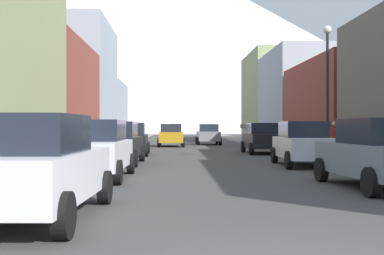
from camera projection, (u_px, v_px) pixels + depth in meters
name	position (u px, v px, depth m)	size (l,w,h in m)	color
sidewalk_left	(112.00, 146.00, 39.95)	(2.50, 100.00, 0.15)	gray
sidewalk_right	(270.00, 145.00, 40.41)	(2.50, 100.00, 0.15)	gray
storefront_left_2	(28.00, 98.00, 35.44)	(8.27, 12.87, 7.41)	brown
storefront_left_3	(78.00, 85.00, 48.90)	(6.32, 12.90, 11.39)	#99A5B2
storefront_left_4	(97.00, 112.00, 61.84)	(6.54, 12.23, 6.90)	#99A5B2
storefront_right_2	(366.00, 107.00, 35.00)	(8.84, 12.97, 6.01)	brown
storefront_right_3	(305.00, 99.00, 47.90)	(7.13, 12.13, 8.59)	#99A5B2
storefront_right_4	(281.00, 98.00, 60.65)	(7.96, 13.15, 10.22)	#8C9966
car_left_0	(33.00, 166.00, 8.68)	(2.22, 4.47, 1.78)	silver
car_left_1	(95.00, 149.00, 15.43)	(2.16, 4.44, 1.78)	silver
car_left_2	(116.00, 143.00, 21.37)	(2.16, 4.44, 1.78)	black
car_left_3	(130.00, 139.00, 28.17)	(2.14, 4.44, 1.78)	black
car_right_0	(379.00, 153.00, 12.97)	(2.25, 4.48, 1.78)	slate
car_right_1	(304.00, 143.00, 20.46)	(2.21, 4.47, 1.78)	silver
car_right_2	(263.00, 138.00, 29.88)	(2.06, 4.40, 1.78)	black
car_driving_0	(208.00, 134.00, 44.44)	(2.06, 4.40, 1.78)	slate
car_driving_1	(171.00, 135.00, 40.30)	(2.06, 4.40, 1.78)	#B28419
potted_plant_0	(1.00, 153.00, 16.50)	(0.75, 0.75, 1.04)	brown
potted_plant_2	(355.00, 145.00, 23.70)	(0.74, 0.74, 1.00)	gray
pedestrian_0	(321.00, 139.00, 26.61)	(0.36, 0.36, 1.63)	maroon
pedestrian_1	(334.00, 140.00, 24.38)	(0.36, 0.36, 1.66)	maroon
pedestrian_2	(86.00, 138.00, 28.35)	(0.36, 0.36, 1.71)	navy
streetlamp_right	(327.00, 72.00, 22.44)	(0.36, 0.36, 5.86)	black
mountain_backdrop	(121.00, 30.00, 263.87)	(329.91, 329.91, 102.86)	silver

